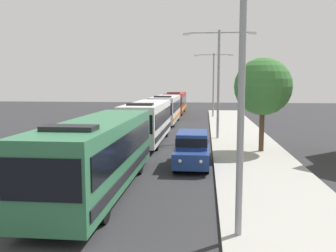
{
  "coord_description": "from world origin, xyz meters",
  "views": [
    {
      "loc": [
        3.09,
        -3.8,
        4.61
      ],
      "look_at": [
        0.92,
        17.41,
        2.05
      ],
      "focal_mm": 39.12,
      "sensor_mm": 36.0,
      "label": 1
    }
  ],
  "objects": [
    {
      "name": "bus_middle",
      "position": [
        -1.3,
        36.96,
        1.69
      ],
      "size": [
        2.58,
        10.85,
        3.21
      ],
      "color": "silver",
      "rests_on": "ground_plane"
    },
    {
      "name": "streetlamp_near",
      "position": [
        4.1,
        6.68,
        5.3
      ],
      "size": [
        6.48,
        0.28,
        8.36
      ],
      "color": "gray",
      "rests_on": "sidewalk"
    },
    {
      "name": "white_suv",
      "position": [
        2.4,
        16.01,
        1.03
      ],
      "size": [
        1.86,
        4.83,
        1.9
      ],
      "color": "navy",
      "rests_on": "ground_plane"
    },
    {
      "name": "bus_lead",
      "position": [
        -1.3,
        10.93,
        1.69
      ],
      "size": [
        2.58,
        11.21,
        3.21
      ],
      "color": "#33724C",
      "rests_on": "ground_plane"
    },
    {
      "name": "roadside_tree",
      "position": [
        6.75,
        20.21,
        4.32
      ],
      "size": [
        3.68,
        3.68,
        6.02
      ],
      "color": "#4C3823",
      "rests_on": "sidewalk"
    },
    {
      "name": "streetlamp_far",
      "position": [
        4.1,
        44.38,
        5.1
      ],
      "size": [
        4.98,
        0.28,
        8.18
      ],
      "color": "gray",
      "rests_on": "sidewalk"
    },
    {
      "name": "bus_second_in_line",
      "position": [
        -1.3,
        23.78,
        1.69
      ],
      "size": [
        2.58,
        10.69,
        3.21
      ],
      "color": "silver",
      "rests_on": "ground_plane"
    },
    {
      "name": "streetlamp_mid",
      "position": [
        4.1,
        25.53,
        5.32
      ],
      "size": [
        5.67,
        0.28,
        8.5
      ],
      "color": "gray",
      "rests_on": "sidewalk"
    },
    {
      "name": "bus_fourth_in_line",
      "position": [
        -1.3,
        50.15,
        1.69
      ],
      "size": [
        2.58,
        11.47,
        3.21
      ],
      "color": "maroon",
      "rests_on": "ground_plane"
    }
  ]
}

